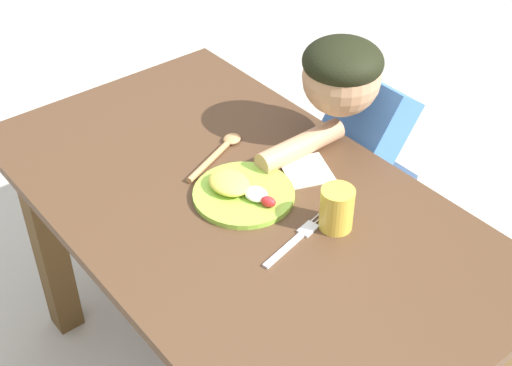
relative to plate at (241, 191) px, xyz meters
name	(u,v)px	position (x,y,z in m)	size (l,w,h in m)	color
dining_table	(239,249)	(0.01, -0.01, -0.17)	(1.27, 0.73, 0.70)	#4D3320
plate	(241,191)	(0.00, 0.00, 0.00)	(0.23, 0.23, 0.04)	#91C33E
fork	(296,239)	(0.19, 0.00, -0.01)	(0.06, 0.21, 0.01)	silver
spoon	(219,151)	(-0.16, 0.06, -0.01)	(0.11, 0.21, 0.02)	tan
drinking_cup	(337,209)	(0.21, 0.09, 0.04)	(0.07, 0.07, 0.10)	gold
person	(356,165)	(-0.03, 0.41, -0.14)	(0.20, 0.47, 0.96)	#3C5272
napkin	(307,170)	(0.02, 0.18, -0.01)	(0.12, 0.11, 0.00)	white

